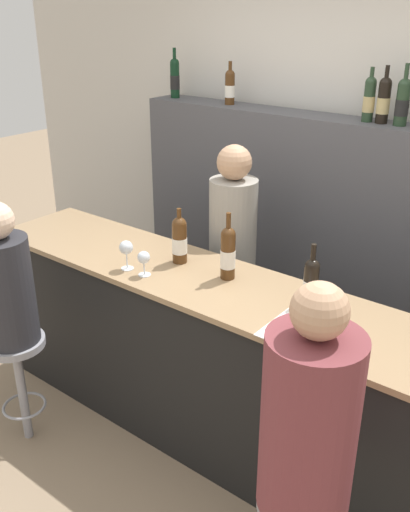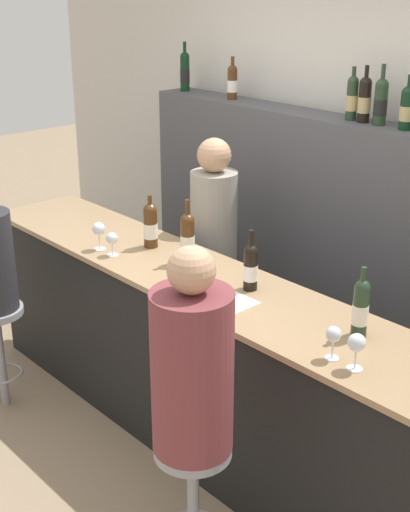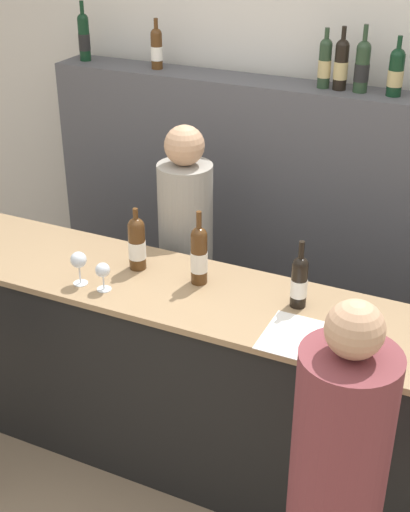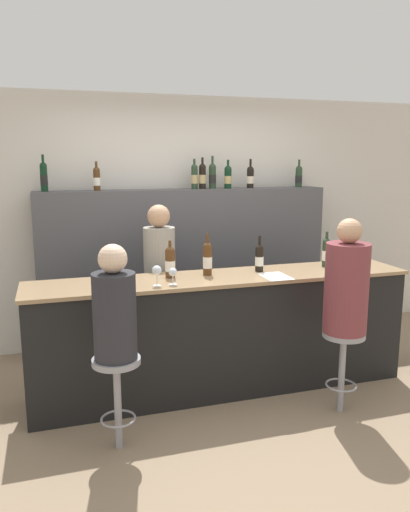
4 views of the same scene
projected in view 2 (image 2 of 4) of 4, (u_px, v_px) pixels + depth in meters
The scene contains 22 objects.
ground_plane at pixel (154, 452), 3.90m from camera, with size 16.00×16.00×0.00m, color #8C755B.
wall_back at pixel (357, 169), 4.45m from camera, with size 6.40×0.05×2.60m.
bar_counter at pixel (191, 356), 3.89m from camera, with size 3.21×0.59×0.99m.
back_bar_cabinet at pixel (329, 249), 4.49m from camera, with size 3.01×0.28×1.65m.
wine_bottle_counter_0 at pixel (150, 225), 4.00m from camera, with size 0.08×0.08×0.30m.
wine_bottle_counter_1 at pixel (188, 238), 3.78m from camera, with size 0.08×0.08×0.35m.
wine_bottle_counter_2 at pixel (251, 266), 3.46m from camera, with size 0.07×0.07×0.31m.
wine_bottle_counter_3 at pixel (361, 307), 3.01m from camera, with size 0.07×0.07×0.32m.
wine_bottle_backbar_0 at pixel (185, 71), 5.08m from camera, with size 0.07×0.07×0.34m.
wine_bottle_backbar_1 at pixel (232, 82), 4.75m from camera, with size 0.07×0.07×0.28m.
wine_bottle_backbar_2 at pixel (352, 98), 4.07m from camera, with size 0.07×0.07×0.30m.
wine_bottle_backbar_3 at pixel (365, 99), 4.01m from camera, with size 0.07×0.07×0.32m.
wine_bottle_backbar_4 at pixel (381, 101), 3.94m from camera, with size 0.08×0.08×0.33m.
wine_bottle_backbar_5 at pixel (407, 108), 3.83m from camera, with size 0.08×0.08×0.29m.
wine_glass_0 at pixel (99, 230), 3.97m from camera, with size 0.07×0.07×0.16m.
wine_glass_1 at pixel (112, 239), 3.89m from camera, with size 0.07×0.07×0.13m.
wine_glass_2 at pixel (333, 335), 2.84m from camera, with size 0.07×0.07×0.14m.
wine_glass_3 at pixel (357, 344), 2.76m from camera, with size 0.07×0.07×0.16m.
tasting_menu at pixel (223, 305), 3.33m from camera, with size 0.21×0.30×0.00m.
bar_stool_right at pixel (193, 476), 2.97m from camera, with size 0.32×0.32×0.65m.
guest_seated_right at pixel (192, 365), 2.77m from camera, with size 0.33×0.33×0.87m.
bartender at pixel (214, 268), 4.43m from camera, with size 0.29×0.29×1.55m.
Camera 2 is at (2.57, -1.96, 2.45)m, focal length 50.00 mm.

